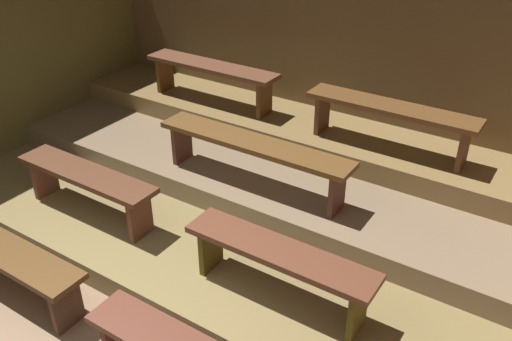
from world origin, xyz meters
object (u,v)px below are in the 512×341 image
(bench_lower_right, at_px, (279,259))
(bench_middle_center, at_px, (253,149))
(bench_upper_right, at_px, (391,114))
(bench_lower_left, at_px, (87,180))
(bench_upper_left, at_px, (211,72))
(bench_floor_left, at_px, (16,264))

(bench_lower_right, distance_m, bench_middle_center, 1.39)
(bench_upper_right, bearing_deg, bench_lower_left, -136.75)
(bench_upper_right, bearing_deg, bench_upper_left, 180.00)
(bench_lower_left, xyz_separation_m, bench_middle_center, (1.22, 1.03, 0.24))
(bench_middle_center, bearing_deg, bench_lower_right, -48.37)
(bench_lower_right, relative_size, bench_upper_right, 0.91)
(bench_upper_left, xyz_separation_m, bench_upper_right, (2.23, 0.00, 0.00))
(bench_floor_left, relative_size, bench_upper_left, 0.80)
(bench_lower_left, distance_m, bench_middle_center, 1.61)
(bench_floor_left, distance_m, bench_lower_left, 1.03)
(bench_lower_left, relative_size, bench_upper_right, 0.91)
(bench_floor_left, xyz_separation_m, bench_upper_left, (-0.26, 3.03, 0.69))
(bench_lower_left, bearing_deg, bench_upper_right, 43.25)
(bench_lower_left, bearing_deg, bench_upper_left, 91.32)
(bench_lower_right, bearing_deg, bench_floor_left, -152.91)
(bench_lower_left, xyz_separation_m, bench_upper_left, (-0.05, 2.05, 0.45))
(bench_floor_left, xyz_separation_m, bench_upper_right, (1.97, 3.03, 0.69))
(bench_lower_left, distance_m, bench_upper_right, 3.03)
(bench_floor_left, bearing_deg, bench_upper_left, 94.89)
(bench_middle_center, height_order, bench_upper_left, bench_upper_left)
(bench_upper_left, bearing_deg, bench_floor_left, -85.11)
(bench_floor_left, height_order, bench_middle_center, bench_middle_center)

